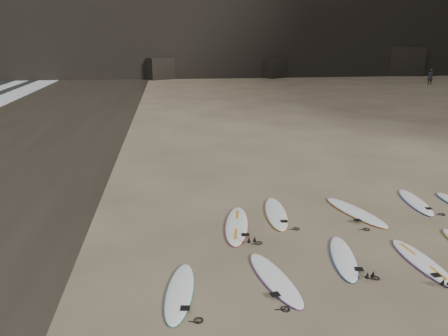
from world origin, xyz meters
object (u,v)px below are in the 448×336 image
object	(u,v)px
surfboard_8	(415,202)
surfboard_1	(275,278)
surfboard_0	(180,292)
surfboard_6	(276,213)
person_a	(430,77)
surfboard_7	(356,212)
surfboard_5	(237,225)
surfboard_2	(343,257)
surfboard_3	(422,262)

from	to	relation	value
surfboard_8	surfboard_1	bearing A→B (deg)	-138.70
surfboard_0	surfboard_1	world-z (taller)	surfboard_1
surfboard_6	person_a	size ratio (longest dim) A/B	1.56
surfboard_7	surfboard_8	bearing A→B (deg)	-5.17
surfboard_5	surfboard_6	world-z (taller)	surfboard_5
surfboard_1	surfboard_6	bearing A→B (deg)	63.47
surfboard_5	surfboard_1	bearing A→B (deg)	-71.03
surfboard_0	surfboard_8	world-z (taller)	same
person_a	surfboard_6	bearing A→B (deg)	57.82
surfboard_7	person_a	xyz separation A→B (m)	(21.84, 32.12, 0.79)
surfboard_2	surfboard_3	bearing A→B (deg)	-1.52
surfboard_2	surfboard_8	size ratio (longest dim) A/B	0.98
surfboard_6	surfboard_7	xyz separation A→B (m)	(2.54, -0.22, 0.00)
surfboard_0	surfboard_7	size ratio (longest dim) A/B	0.89
person_a	surfboard_2	bearing A→B (deg)	61.42
surfboard_8	surfboard_0	bearing A→B (deg)	-145.31
surfboard_8	surfboard_3	bearing A→B (deg)	-111.42
surfboard_3	surfboard_5	xyz separation A→B (m)	(-4.29, 2.68, 0.00)
surfboard_3	surfboard_7	xyz separation A→B (m)	(-0.38, 3.20, 0.00)
surfboard_0	surfboard_1	bearing A→B (deg)	15.38
surfboard_1	surfboard_7	bearing A→B (deg)	32.76
surfboard_2	surfboard_7	size ratio (longest dim) A/B	0.88
surfboard_7	person_a	distance (m)	38.85
surfboard_0	person_a	xyz separation A→B (m)	(27.51, 35.91, 0.79)
surfboard_2	surfboard_8	xyz separation A→B (m)	(3.84, 3.34, 0.00)
surfboard_3	surfboard_1	bearing A→B (deg)	-179.95
surfboard_1	surfboard_6	xyz separation A→B (m)	(0.92, 3.73, 0.00)
surfboard_2	surfboard_7	distance (m)	3.13
person_a	surfboard_8	bearing A→B (deg)	63.49
surfboard_1	surfboard_8	distance (m)	7.11
surfboard_2	person_a	size ratio (longest dim) A/B	1.41
surfboard_3	surfboard_6	size ratio (longest dim) A/B	0.94
surfboard_1	person_a	world-z (taller)	person_a
surfboard_8	person_a	size ratio (longest dim) A/B	1.44
surfboard_0	person_a	distance (m)	45.24
surfboard_3	surfboard_8	xyz separation A→B (m)	(1.97, 3.78, -0.00)
surfboard_1	surfboard_8	xyz separation A→B (m)	(5.81, 4.10, -0.00)
surfboard_6	surfboard_7	world-z (taller)	surfboard_7
surfboard_5	person_a	xyz separation A→B (m)	(25.75, 32.64, 0.79)
surfboard_3	surfboard_8	world-z (taller)	surfboard_3
surfboard_3	surfboard_6	distance (m)	4.49
surfboard_2	surfboard_6	xyz separation A→B (m)	(-1.05, 2.97, 0.00)
surfboard_7	surfboard_8	size ratio (longest dim) A/B	1.12
surfboard_1	surfboard_7	size ratio (longest dim) A/B	0.94
surfboard_1	person_a	size ratio (longest dim) A/B	1.50
surfboard_2	surfboard_7	world-z (taller)	surfboard_7
surfboard_5	person_a	bearing A→B (deg)	62.13
surfboard_2	surfboard_6	distance (m)	3.15
surfboard_0	surfboard_5	xyz separation A→B (m)	(1.76, 3.27, 0.01)
person_a	surfboard_1	bearing A→B (deg)	59.84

